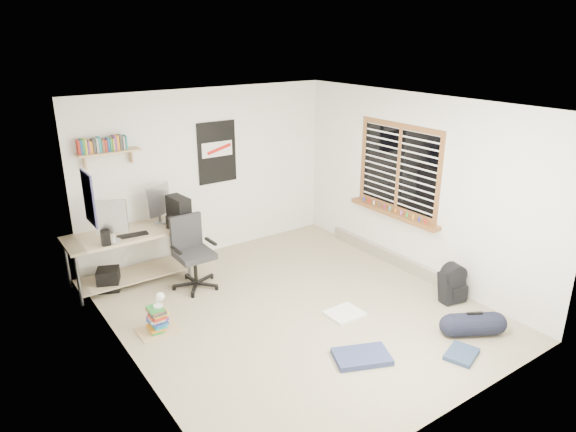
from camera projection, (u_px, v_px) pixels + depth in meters
floor at (296, 310)px, 6.34m from camera, size 4.00×4.50×0.01m
ceiling at (298, 105)px, 5.49m from camera, size 4.00×4.50×0.01m
back_wall at (208, 173)px, 7.65m from camera, size 4.00×0.01×2.50m
left_wall at (125, 256)px, 4.83m from camera, size 0.01×4.50×2.50m
right_wall at (416, 186)px, 7.00m from camera, size 0.01×4.50×2.50m
desk at (129, 257)px, 6.94m from camera, size 1.73×1.24×0.72m
monitor_left at (112, 226)px, 6.44m from camera, size 0.40×0.27×0.44m
monitor_right at (159, 209)px, 7.07m from camera, size 0.40×0.26×0.43m
pc_tower at (179, 211)px, 7.00m from camera, size 0.22×0.41×0.41m
keyboard at (133, 235)px, 6.70m from camera, size 0.40×0.18×0.02m
speaker_left at (106, 238)px, 6.38m from camera, size 0.11×0.11×0.20m
speaker_right at (171, 222)px, 6.93m from camera, size 0.12×0.12×0.19m
office_chair at (194, 253)px, 6.75m from camera, size 0.65×0.65×0.98m
wall_shelf at (109, 152)px, 6.60m from camera, size 0.80×0.22×0.24m
poster_back_wall at (217, 152)px, 7.61m from camera, size 0.62×0.03×0.92m
poster_left_wall at (89, 198)px, 5.68m from camera, size 0.02×0.42×0.60m
window at (398, 168)px, 7.13m from camera, size 0.10×1.50×1.26m
baseboard_heater at (391, 257)px, 7.59m from camera, size 0.08×2.50×0.18m
backpack at (452, 287)px, 6.49m from camera, size 0.35×0.30×0.40m
duffel_bag at (473, 324)px, 5.78m from camera, size 0.36×0.36×0.52m
tshirt at (345, 314)px, 6.22m from camera, size 0.42×0.36×0.04m
jeans_a at (362, 357)px, 5.38m from camera, size 0.68×0.56×0.06m
jeans_b at (462, 354)px, 5.43m from camera, size 0.45×0.39×0.05m
book_stack at (157, 319)px, 5.85m from camera, size 0.49×0.44×0.28m
desk_lamp at (158, 302)px, 5.77m from camera, size 0.12×0.19×0.18m
subwoofer at (109, 280)px, 6.80m from camera, size 0.36×0.36×0.31m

